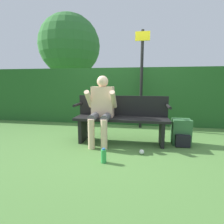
# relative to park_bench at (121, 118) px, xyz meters

# --- Properties ---
(ground_plane) EXTENTS (40.00, 40.00, 0.00)m
(ground_plane) POSITION_rel_park_bench_xyz_m (0.00, -0.06, -0.46)
(ground_plane) COLOR #4C7A38
(hedge_back) EXTENTS (12.00, 0.51, 1.47)m
(hedge_back) POSITION_rel_park_bench_xyz_m (0.00, 1.58, 0.28)
(hedge_back) COLOR #235623
(hedge_back) RESTS_ON ground
(park_bench) EXTENTS (1.69, 0.44, 0.86)m
(park_bench) POSITION_rel_park_bench_xyz_m (0.00, 0.00, 0.00)
(park_bench) COLOR black
(park_bench) RESTS_ON ground
(person_seated) EXTENTS (0.53, 0.58, 1.22)m
(person_seated) POSITION_rel_park_bench_xyz_m (-0.35, -0.11, 0.23)
(person_seated) COLOR beige
(person_seated) RESTS_ON ground
(backpack) EXTENTS (0.32, 0.34, 0.46)m
(backpack) POSITION_rel_park_bench_xyz_m (1.08, 0.04, -0.24)
(backpack) COLOR #336638
(backpack) RESTS_ON ground
(water_bottle) EXTENTS (0.08, 0.08, 0.21)m
(water_bottle) POSITION_rel_park_bench_xyz_m (-0.14, -0.91, -0.36)
(water_bottle) COLOR green
(water_bottle) RESTS_ON ground
(signpost) EXTENTS (0.33, 0.09, 2.29)m
(signpost) POSITION_rel_park_bench_xyz_m (0.34, 1.12, 0.81)
(signpost) COLOR black
(signpost) RESTS_ON ground
(parked_car) EXTENTS (2.81, 4.82, 1.24)m
(parked_car) POSITION_rel_park_bench_xyz_m (4.57, 9.91, 0.14)
(parked_car) COLOR maroon
(parked_car) RESTS_ON ground
(tree) EXTENTS (3.07, 3.07, 4.49)m
(tree) POSITION_rel_park_bench_xyz_m (-3.32, 5.73, 2.48)
(tree) COLOR #4C3823
(tree) RESTS_ON ground
(litter_crumple) EXTENTS (0.08, 0.08, 0.08)m
(litter_crumple) POSITION_rel_park_bench_xyz_m (0.38, -0.53, -0.42)
(litter_crumple) COLOR silver
(litter_crumple) RESTS_ON ground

